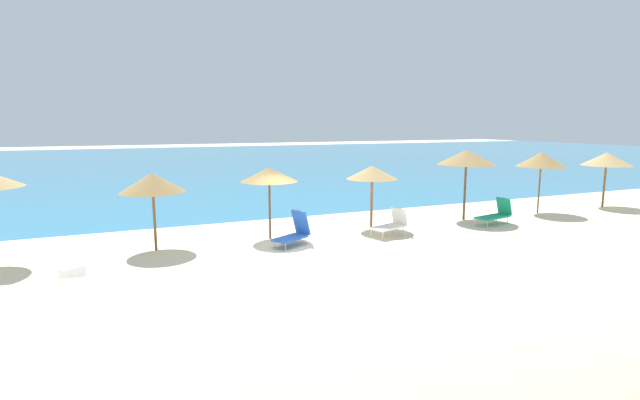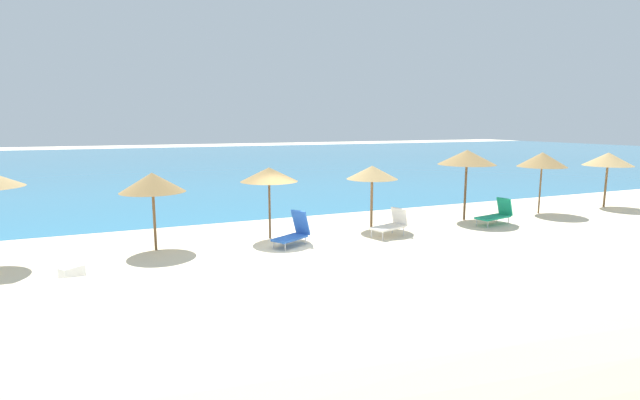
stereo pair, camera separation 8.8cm
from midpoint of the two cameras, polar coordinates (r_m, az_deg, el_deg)
name	(u,v)px [view 2 (the right image)]	position (r m, az deg, el deg)	size (l,w,h in m)	color
ground_plane	(298,249)	(15.41, -2.43, -5.92)	(160.00, 160.00, 0.00)	beige
sea_water	(173,162)	(51.46, -17.19, 4.32)	(160.00, 64.09, 0.01)	teal
dune_ridge	(569,321)	(8.37, 27.89, -12.67)	(54.77, 6.51, 2.11)	beige
beach_umbrella_3	(152,183)	(15.79, -19.27, 1.98)	(2.03, 2.03, 2.49)	brown
beach_umbrella_4	(269,175)	(16.54, -5.97, 3.04)	(1.99, 1.99, 2.51)	brown
beach_umbrella_5	(372,173)	(18.11, 6.39, 3.27)	(1.94, 1.94, 2.43)	brown
beach_umbrella_6	(467,157)	(20.57, 17.29, 4.88)	(2.36, 2.36, 2.93)	brown
beach_umbrella_7	(542,160)	(23.32, 25.15, 4.39)	(2.12, 2.12, 2.74)	brown
beach_umbrella_8	(608,159)	(26.59, 31.30, 4.18)	(2.22, 2.22, 2.63)	brown
lounge_chair_0	(294,232)	(15.86, -2.99, -3.86)	(1.46, 1.18, 1.14)	blue
lounge_chair_1	(391,224)	(17.30, 8.66, -2.88)	(1.50, 1.02, 0.98)	white
lounge_chair_2	(496,214)	(20.33, 20.45, -1.60)	(1.73, 0.93, 1.03)	#199972
beach_ball	(155,291)	(11.95, -18.98, -10.23)	(0.29, 0.29, 0.29)	blue
cooler_box	(72,274)	(13.80, -27.37, -7.90)	(0.57, 0.30, 0.41)	white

